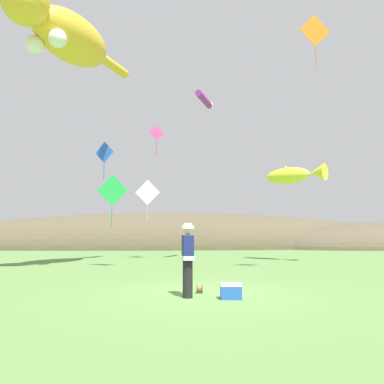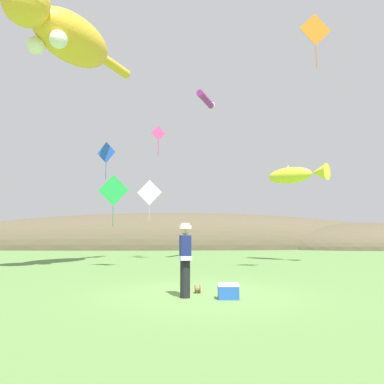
{
  "view_description": "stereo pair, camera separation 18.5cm",
  "coord_description": "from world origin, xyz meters",
  "px_view_note": "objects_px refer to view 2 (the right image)",
  "views": [
    {
      "loc": [
        -0.99,
        -9.55,
        1.57
      ],
      "look_at": [
        0.0,
        4.0,
        3.01
      ],
      "focal_mm": 35.0,
      "sensor_mm": 36.0,
      "label": 1
    },
    {
      "loc": [
        -0.8,
        -9.56,
        1.57
      ],
      "look_at": [
        0.0,
        4.0,
        3.01
      ],
      "focal_mm": 35.0,
      "sensor_mm": 36.0,
      "label": 2
    }
  ],
  "objects_px": {
    "kite_diamond_green": "(113,191)",
    "kite_diamond_white": "(149,193)",
    "picnic_cooler": "(228,291)",
    "kite_giant_cat": "(64,34)",
    "kite_diamond_pink": "(158,134)",
    "kite_spool": "(198,289)",
    "kite_tube_streamer": "(206,100)",
    "kite_fish_windsock": "(296,175)",
    "kite_diamond_orange": "(315,30)",
    "festival_attendant": "(185,257)",
    "kite_diamond_blue": "(106,153)"
  },
  "relations": [
    {
      "from": "kite_spool",
      "to": "picnic_cooler",
      "type": "height_order",
      "value": "picnic_cooler"
    },
    {
      "from": "picnic_cooler",
      "to": "kite_diamond_green",
      "type": "height_order",
      "value": "kite_diamond_green"
    },
    {
      "from": "kite_diamond_green",
      "to": "kite_diamond_white",
      "type": "bearing_deg",
      "value": 75.18
    },
    {
      "from": "kite_giant_cat",
      "to": "kite_diamond_white",
      "type": "relative_size",
      "value": 2.95
    },
    {
      "from": "festival_attendant",
      "to": "kite_tube_streamer",
      "type": "xyz_separation_m",
      "value": [
        1.57,
        10.74,
        7.85
      ]
    },
    {
      "from": "festival_attendant",
      "to": "kite_tube_streamer",
      "type": "height_order",
      "value": "kite_tube_streamer"
    },
    {
      "from": "kite_fish_windsock",
      "to": "kite_diamond_orange",
      "type": "bearing_deg",
      "value": -101.51
    },
    {
      "from": "kite_tube_streamer",
      "to": "kite_diamond_pink",
      "type": "relative_size",
      "value": 1.2
    },
    {
      "from": "kite_giant_cat",
      "to": "kite_diamond_white",
      "type": "xyz_separation_m",
      "value": [
        3.34,
        6.3,
        -6.07
      ]
    },
    {
      "from": "kite_diamond_white",
      "to": "kite_diamond_pink",
      "type": "xyz_separation_m",
      "value": [
        0.5,
        -0.73,
        3.31
      ]
    },
    {
      "from": "kite_fish_windsock",
      "to": "kite_diamond_orange",
      "type": "distance_m",
      "value": 7.86
    },
    {
      "from": "kite_diamond_green",
      "to": "kite_diamond_orange",
      "type": "relative_size",
      "value": 1.07
    },
    {
      "from": "kite_fish_windsock",
      "to": "picnic_cooler",
      "type": "bearing_deg",
      "value": -116.99
    },
    {
      "from": "kite_giant_cat",
      "to": "kite_tube_streamer",
      "type": "distance_m",
      "value": 8.01
    },
    {
      "from": "festival_attendant",
      "to": "kite_diamond_white",
      "type": "bearing_deg",
      "value": 97.15
    },
    {
      "from": "kite_diamond_green",
      "to": "kite_diamond_white",
      "type": "relative_size",
      "value": 0.97
    },
    {
      "from": "kite_diamond_pink",
      "to": "festival_attendant",
      "type": "bearing_deg",
      "value": -84.84
    },
    {
      "from": "kite_tube_streamer",
      "to": "kite_fish_windsock",
      "type": "bearing_deg",
      "value": -6.8
    },
    {
      "from": "kite_tube_streamer",
      "to": "kite_diamond_blue",
      "type": "bearing_deg",
      "value": 173.14
    },
    {
      "from": "picnic_cooler",
      "to": "kite_spool",
      "type": "bearing_deg",
      "value": 126.33
    },
    {
      "from": "kite_giant_cat",
      "to": "kite_fish_windsock",
      "type": "height_order",
      "value": "kite_giant_cat"
    },
    {
      "from": "kite_spool",
      "to": "kite_tube_streamer",
      "type": "xyz_separation_m",
      "value": [
        1.22,
        10.08,
        8.7
      ]
    },
    {
      "from": "kite_giant_cat",
      "to": "kite_diamond_blue",
      "type": "bearing_deg",
      "value": 79.34
    },
    {
      "from": "picnic_cooler",
      "to": "kite_diamond_white",
      "type": "relative_size",
      "value": 0.22
    },
    {
      "from": "picnic_cooler",
      "to": "kite_diamond_green",
      "type": "xyz_separation_m",
      "value": [
        -3.88,
        7.69,
        3.19
      ]
    },
    {
      "from": "kite_fish_windsock",
      "to": "festival_attendant",
      "type": "bearing_deg",
      "value": -121.79
    },
    {
      "from": "kite_diamond_orange",
      "to": "kite_diamond_pink",
      "type": "bearing_deg",
      "value": 127.76
    },
    {
      "from": "festival_attendant",
      "to": "picnic_cooler",
      "type": "relative_size",
      "value": 3.48
    },
    {
      "from": "kite_diamond_blue",
      "to": "picnic_cooler",
      "type": "bearing_deg",
      "value": -67.13
    },
    {
      "from": "picnic_cooler",
      "to": "kite_fish_windsock",
      "type": "xyz_separation_m",
      "value": [
        5.3,
        10.41,
        4.4
      ]
    },
    {
      "from": "kite_spool",
      "to": "kite_diamond_pink",
      "type": "distance_m",
      "value": 13.14
    },
    {
      "from": "kite_fish_windsock",
      "to": "kite_diamond_orange",
      "type": "xyz_separation_m",
      "value": [
        -1.29,
        -6.32,
        4.5
      ]
    },
    {
      "from": "kite_diamond_white",
      "to": "kite_diamond_pink",
      "type": "height_order",
      "value": "kite_diamond_pink"
    },
    {
      "from": "kite_diamond_pink",
      "to": "kite_diamond_green",
      "type": "bearing_deg",
      "value": -113.23
    },
    {
      "from": "kite_diamond_blue",
      "to": "kite_diamond_green",
      "type": "relative_size",
      "value": 0.91
    },
    {
      "from": "kite_diamond_white",
      "to": "kite_diamond_pink",
      "type": "relative_size",
      "value": 1.34
    },
    {
      "from": "festival_attendant",
      "to": "kite_giant_cat",
      "type": "distance_m",
      "value": 11.87
    },
    {
      "from": "kite_spool",
      "to": "kite_fish_windsock",
      "type": "height_order",
      "value": "kite_fish_windsock"
    },
    {
      "from": "kite_spool",
      "to": "kite_diamond_blue",
      "type": "height_order",
      "value": "kite_diamond_blue"
    },
    {
      "from": "kite_diamond_white",
      "to": "kite_diamond_green",
      "type": "bearing_deg",
      "value": -104.82
    },
    {
      "from": "kite_giant_cat",
      "to": "kite_diamond_blue",
      "type": "relative_size",
      "value": 3.34
    },
    {
      "from": "kite_giant_cat",
      "to": "kite_diamond_pink",
      "type": "height_order",
      "value": "kite_giant_cat"
    },
    {
      "from": "kite_tube_streamer",
      "to": "kite_diamond_green",
      "type": "height_order",
      "value": "kite_tube_streamer"
    },
    {
      "from": "picnic_cooler",
      "to": "kite_diamond_pink",
      "type": "distance_m",
      "value": 13.94
    },
    {
      "from": "kite_spool",
      "to": "picnic_cooler",
      "type": "xyz_separation_m",
      "value": [
        0.66,
        -0.89,
        0.07
      ]
    },
    {
      "from": "kite_diamond_orange",
      "to": "kite_giant_cat",
      "type": "bearing_deg",
      "value": 167.08
    },
    {
      "from": "picnic_cooler",
      "to": "kite_diamond_pink",
      "type": "height_order",
      "value": "kite_diamond_pink"
    },
    {
      "from": "kite_diamond_orange",
      "to": "kite_diamond_pink",
      "type": "xyz_separation_m",
      "value": [
        -6.07,
        7.84,
        -1.97
      ]
    },
    {
      "from": "kite_diamond_orange",
      "to": "picnic_cooler",
      "type": "bearing_deg",
      "value": -134.49
    },
    {
      "from": "kite_diamond_white",
      "to": "kite_diamond_orange",
      "type": "xyz_separation_m",
      "value": [
        6.58,
        -8.57,
        5.28
      ]
    }
  ]
}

